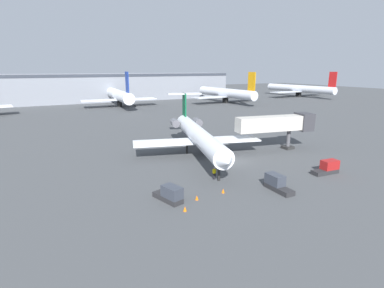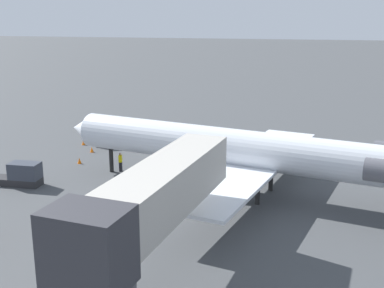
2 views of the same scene
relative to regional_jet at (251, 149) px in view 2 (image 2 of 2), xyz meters
name	(u,v)px [view 2 (image 2 of 2)]	position (x,y,z in m)	size (l,w,h in m)	color
ground_plane	(162,206)	(3.49, -6.01, -3.66)	(400.00, 400.00, 0.10)	#424447
regional_jet	(251,149)	(0.00, 0.00, 0.00)	(22.18, 31.41, 9.67)	silver
jet_bridge	(147,204)	(14.94, -3.73, 1.25)	(14.94, 5.44, 6.56)	#B7B2A8
ground_crew_marshaller	(120,162)	(-3.56, -11.53, -2.75)	(0.43, 0.32, 1.69)	black
baggage_tug_lead	(111,137)	(-11.60, -15.28, -2.77)	(2.48, 4.23, 1.90)	#262628
baggage_tug_trailing	(21,175)	(1.41, -18.17, -2.77)	(1.42, 4.01, 1.90)	#262628
traffic_cone_near	(79,161)	(-4.98, -15.99, -3.33)	(0.36, 0.36, 0.55)	orange
traffic_cone_mid	(83,142)	(-11.16, -18.20, -3.33)	(0.36, 0.36, 0.55)	orange
traffic_cone_far	(92,149)	(-8.74, -16.30, -3.33)	(0.36, 0.36, 0.55)	orange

